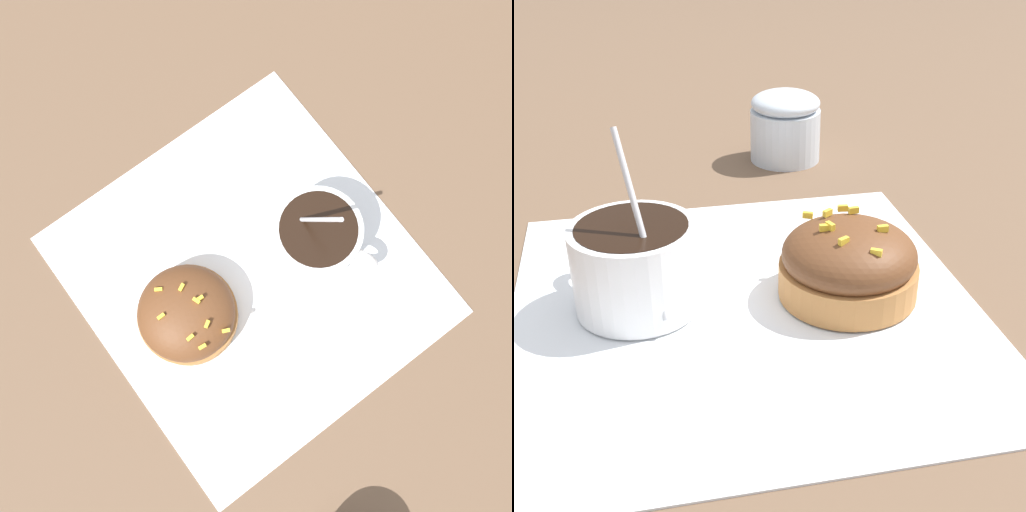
# 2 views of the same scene
# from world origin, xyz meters

# --- Properties ---
(ground_plane) EXTENTS (3.00, 3.00, 0.00)m
(ground_plane) POSITION_xyz_m (0.00, 0.00, 0.00)
(ground_plane) COLOR brown
(paper_napkin) EXTENTS (0.31, 0.32, 0.00)m
(paper_napkin) POSITION_xyz_m (0.00, 0.00, 0.00)
(paper_napkin) COLOR white
(paper_napkin) RESTS_ON ground_plane
(coffee_cup) EXTENTS (0.08, 0.10, 0.12)m
(coffee_cup) POSITION_xyz_m (-0.07, 0.01, 0.03)
(coffee_cup) COLOR white
(coffee_cup) RESTS_ON paper_napkin
(frosted_pastry) EXTENTS (0.09, 0.09, 0.05)m
(frosted_pastry) POSITION_xyz_m (0.07, 0.00, 0.03)
(frosted_pastry) COLOR #B2753D
(frosted_pastry) RESTS_ON paper_napkin
(sugar_bowl) EXTENTS (0.07, 0.07, 0.07)m
(sugar_bowl) POSITION_xyz_m (0.08, 0.26, 0.04)
(sugar_bowl) COLOR silver
(sugar_bowl) RESTS_ON ground_plane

